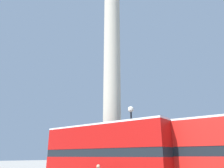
% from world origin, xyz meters
% --- Properties ---
extents(monument_column, '(4.84, 4.84, 24.62)m').
position_xyz_m(monument_column, '(0.00, 0.00, 9.40)').
color(monument_column, '#ADA593').
rests_on(monument_column, ground_plane).
extents(bus_b, '(10.39, 3.31, 4.42)m').
position_xyz_m(bus_b, '(2.98, -5.19, 2.44)').
color(bus_b, '#A80F0C').
rests_on(bus_b, ground_plane).
extents(equestrian_statue, '(3.49, 3.12, 5.70)m').
position_xyz_m(equestrian_statue, '(-11.21, 5.98, 1.69)').
color(equestrian_statue, '#ADA593').
rests_on(equestrian_statue, ground_plane).
extents(street_lamp, '(0.52, 0.52, 6.38)m').
position_xyz_m(street_lamp, '(3.42, -2.02, 4.09)').
color(street_lamp, black).
rests_on(street_lamp, ground_plane).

